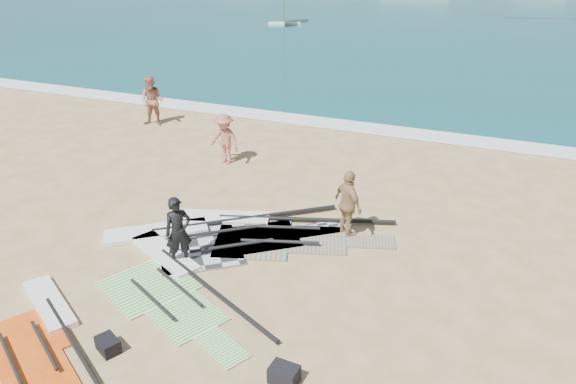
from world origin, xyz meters
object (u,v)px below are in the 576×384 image
(beachgoer_back, at_px, (348,204))
(rig_red, at_px, (42,336))
(gear_bag_near, at_px, (284,374))
(gear_bag_far, at_px, (108,345))
(rig_green, at_px, (172,281))
(beachgoer_mid, at_px, (225,139))
(rig_grey, at_px, (207,235))
(beachgoer_left, at_px, (152,101))
(rig_orange, at_px, (265,229))
(person_wetsuit, at_px, (178,232))

(beachgoer_back, bearing_deg, rig_red, 93.40)
(gear_bag_near, bearing_deg, rig_red, -172.34)
(gear_bag_near, relative_size, gear_bag_far, 1.06)
(rig_red, height_order, gear_bag_near, gear_bag_near)
(beachgoer_back, bearing_deg, rig_green, 88.14)
(beachgoer_mid, bearing_deg, beachgoer_back, -18.47)
(rig_grey, bearing_deg, rig_green, -120.89)
(rig_grey, xyz_separation_m, gear_bag_near, (3.71, -3.98, 0.11))
(rig_red, xyz_separation_m, beachgoer_left, (-5.03, 11.65, 0.94))
(gear_bag_near, relative_size, beachgoer_back, 0.28)
(beachgoer_mid, bearing_deg, rig_orange, -37.42)
(rig_green, bearing_deg, gear_bag_far, -60.52)
(rig_orange, xyz_separation_m, beachgoer_back, (2.10, 0.52, 0.86))
(rig_orange, xyz_separation_m, gear_bag_near, (2.46, -4.83, 0.11))
(gear_bag_far, bearing_deg, gear_bag_near, 8.02)
(rig_red, distance_m, gear_bag_near, 4.91)
(gear_bag_near, distance_m, beachgoer_back, 5.42)
(rig_green, relative_size, gear_bag_near, 9.75)
(rig_red, distance_m, person_wetsuit, 3.60)
(rig_red, height_order, beachgoer_left, beachgoer_left)
(rig_grey, height_order, beachgoer_mid, beachgoer_mid)
(person_wetsuit, bearing_deg, beachgoer_back, -6.30)
(beachgoer_back, bearing_deg, beachgoer_mid, 8.43)
(gear_bag_far, bearing_deg, beachgoer_left, 119.46)
(beachgoer_back, bearing_deg, rig_grey, 62.59)
(gear_bag_far, height_order, person_wetsuit, person_wetsuit)
(rig_red, xyz_separation_m, beachgoer_mid, (-0.62, 9.19, 0.81))
(person_wetsuit, distance_m, beachgoer_left, 10.39)
(beachgoer_left, distance_m, beachgoer_back, 11.08)
(gear_bag_near, bearing_deg, gear_bag_far, -171.98)
(rig_grey, height_order, person_wetsuit, person_wetsuit)
(gear_bag_far, bearing_deg, person_wetsuit, 95.16)
(beachgoer_mid, bearing_deg, rig_green, -59.94)
(rig_orange, relative_size, gear_bag_near, 11.84)
(rig_green, xyz_separation_m, rig_red, (-1.38, -2.55, -0.00))
(gear_bag_near, distance_m, gear_bag_far, 3.45)
(gear_bag_near, distance_m, person_wetsuit, 4.61)
(rig_green, distance_m, rig_orange, 3.11)
(gear_bag_near, xyz_separation_m, person_wetsuit, (-3.70, 2.66, 0.71))
(rig_green, bearing_deg, beachgoer_left, 152.80)
(person_wetsuit, relative_size, beachgoer_back, 0.95)
(rig_orange, height_order, beachgoer_left, beachgoer_left)
(rig_orange, distance_m, beachgoer_left, 9.71)
(rig_green, xyz_separation_m, beachgoer_back, (3.13, 3.46, 0.86))
(rig_green, relative_size, rig_orange, 0.82)
(rig_red, xyz_separation_m, beachgoer_back, (4.50, 6.00, 0.86))
(gear_bag_far, bearing_deg, rig_grey, 93.80)
(rig_orange, bearing_deg, rig_red, -131.03)
(person_wetsuit, height_order, beachgoer_left, beachgoer_left)
(rig_red, relative_size, person_wetsuit, 2.51)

